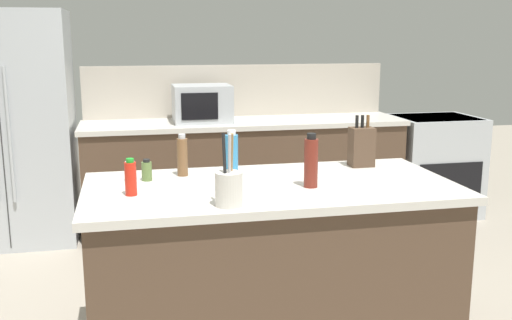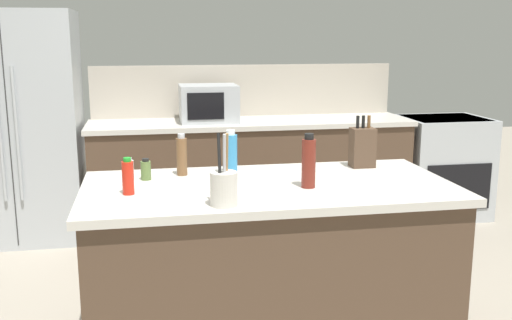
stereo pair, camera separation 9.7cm
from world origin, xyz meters
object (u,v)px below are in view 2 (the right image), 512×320
(range_oven, at_px, (442,166))
(vinegar_bottle, at_px, (309,162))
(microwave, at_px, (209,103))
(spice_jar_oregano, at_px, (146,170))
(knife_block, at_px, (362,147))
(hot_sauce_bottle, at_px, (128,177))
(dish_soap_bottle, at_px, (231,154))
(refrigerator, at_px, (19,127))
(salt_shaker, at_px, (129,170))
(pepper_grinder, at_px, (182,156))
(utensil_crock, at_px, (224,187))

(range_oven, relative_size, vinegar_bottle, 3.46)
(microwave, relative_size, spice_jar_oregano, 4.33)
(knife_block, height_order, hot_sauce_bottle, knife_block)
(dish_soap_bottle, bearing_deg, range_oven, 41.03)
(refrigerator, bearing_deg, salt_shaker, -65.62)
(knife_block, xyz_separation_m, spice_jar_oregano, (-1.19, -0.09, -0.06))
(pepper_grinder, relative_size, vinegar_bottle, 0.83)
(range_oven, distance_m, microwave, 2.26)
(refrigerator, distance_m, microwave, 1.56)
(range_oven, relative_size, hot_sauce_bottle, 5.28)
(utensil_crock, bearing_deg, vinegar_bottle, 28.12)
(salt_shaker, height_order, dish_soap_bottle, dish_soap_bottle)
(hot_sauce_bottle, bearing_deg, spice_jar_oregano, 73.29)
(refrigerator, distance_m, utensil_crock, 2.91)
(microwave, height_order, utensil_crock, utensil_crock)
(refrigerator, relative_size, pepper_grinder, 8.38)
(microwave, xyz_separation_m, hot_sauce_bottle, (-0.62, -2.26, -0.07))
(spice_jar_oregano, bearing_deg, refrigerator, 116.32)
(refrigerator, height_order, range_oven, refrigerator)
(utensil_crock, height_order, vinegar_bottle, utensil_crock)
(range_oven, height_order, dish_soap_bottle, dish_soap_bottle)
(salt_shaker, xyz_separation_m, dish_soap_bottle, (0.53, 0.03, 0.06))
(refrigerator, bearing_deg, utensil_crock, -62.55)
(utensil_crock, height_order, hot_sauce_bottle, utensil_crock)
(spice_jar_oregano, xyz_separation_m, salt_shaker, (-0.08, -0.00, 0.00))
(dish_soap_bottle, bearing_deg, salt_shaker, -176.73)
(utensil_crock, height_order, salt_shaker, utensil_crock)
(refrigerator, relative_size, knife_block, 6.41)
(hot_sauce_bottle, distance_m, dish_soap_bottle, 0.60)
(refrigerator, bearing_deg, range_oven, -0.79)
(range_oven, distance_m, dish_soap_bottle, 3.05)
(refrigerator, relative_size, hot_sauce_bottle, 10.67)
(utensil_crock, bearing_deg, pepper_grinder, 103.17)
(utensil_crock, bearing_deg, microwave, 85.41)
(refrigerator, bearing_deg, spice_jar_oregano, -63.68)
(pepper_grinder, distance_m, spice_jar_oregano, 0.21)
(hot_sauce_bottle, xyz_separation_m, dish_soap_bottle, (0.52, 0.30, 0.03))
(spice_jar_oregano, distance_m, dish_soap_bottle, 0.45)
(utensil_crock, relative_size, spice_jar_oregano, 2.89)
(range_oven, bearing_deg, refrigerator, 179.21)
(hot_sauce_bottle, bearing_deg, pepper_grinder, 51.77)
(range_oven, xyz_separation_m, spice_jar_oregano, (-2.70, -1.99, 0.52))
(vinegar_bottle, bearing_deg, spice_jar_oregano, 158.67)
(knife_block, relative_size, dish_soap_bottle, 1.20)
(vinegar_bottle, xyz_separation_m, dish_soap_bottle, (-0.33, 0.33, -0.01))
(vinegar_bottle, distance_m, dish_soap_bottle, 0.47)
(refrigerator, distance_m, vinegar_bottle, 2.95)
(salt_shaker, bearing_deg, spice_jar_oregano, 3.16)
(microwave, xyz_separation_m, salt_shaker, (-0.62, -2.00, -0.10))
(knife_block, xyz_separation_m, utensil_crock, (-0.86, -0.63, -0.03))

